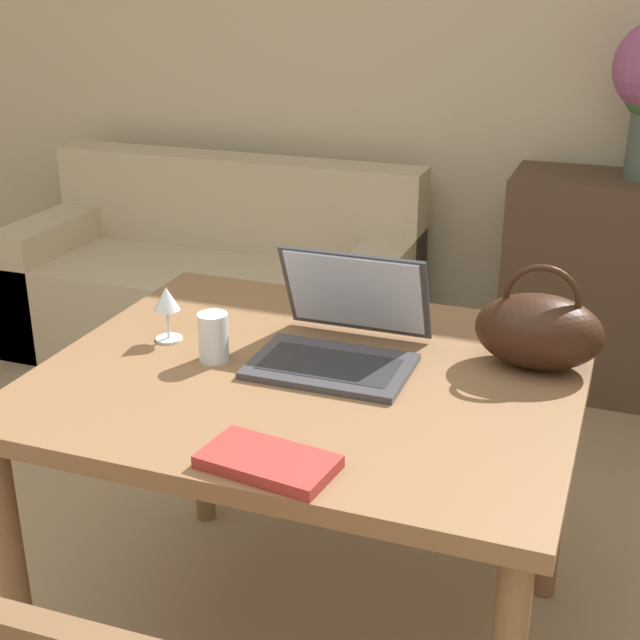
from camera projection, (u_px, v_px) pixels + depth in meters
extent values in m
cube|color=beige|center=(471.00, 30.00, 3.59)|extent=(10.00, 0.06, 2.70)
cube|color=brown|center=(312.00, 378.00, 1.96)|extent=(1.15, 0.98, 0.04)
cylinder|color=brown|center=(15.00, 588.00, 1.90)|extent=(0.06, 0.06, 0.74)
cylinder|color=brown|center=(200.00, 411.00, 2.64)|extent=(0.06, 0.06, 0.74)
cylinder|color=brown|center=(557.00, 476.00, 2.31)|extent=(0.06, 0.06, 0.74)
cube|color=#C1B293|center=(212.00, 309.00, 3.85)|extent=(1.70, 0.76, 0.42)
cube|color=#C1B293|center=(236.00, 201.00, 3.94)|extent=(1.70, 0.20, 0.40)
cube|color=#C1B293|center=(64.00, 274.00, 4.06)|extent=(0.20, 0.76, 0.56)
cube|color=#C1B293|center=(378.00, 317.00, 3.58)|extent=(0.20, 0.76, 0.56)
cube|color=#38383D|center=(330.00, 366.00, 1.95)|extent=(0.35, 0.23, 0.02)
cube|color=black|center=(330.00, 364.00, 1.94)|extent=(0.29, 0.15, 0.00)
cube|color=#38383D|center=(356.00, 293.00, 2.05)|extent=(0.35, 0.10, 0.22)
cube|color=silver|center=(355.00, 292.00, 2.05)|extent=(0.32, 0.09, 0.20)
cylinder|color=silver|center=(213.00, 337.00, 1.97)|extent=(0.07, 0.07, 0.11)
cylinder|color=silver|center=(169.00, 339.00, 2.10)|extent=(0.06, 0.06, 0.01)
cylinder|color=silver|center=(168.00, 324.00, 2.09)|extent=(0.01, 0.01, 0.07)
cone|color=silver|center=(166.00, 298.00, 2.06)|extent=(0.06, 0.06, 0.06)
ellipsoid|color=black|center=(539.00, 331.00, 1.94)|extent=(0.28, 0.19, 0.16)
torus|color=black|center=(542.00, 301.00, 1.91)|extent=(0.17, 0.01, 0.17)
cube|color=maroon|center=(268.00, 462.00, 1.57)|extent=(0.25, 0.16, 0.02)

